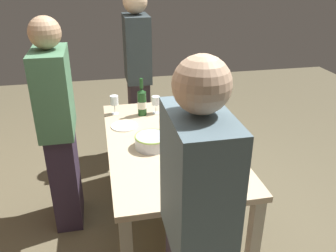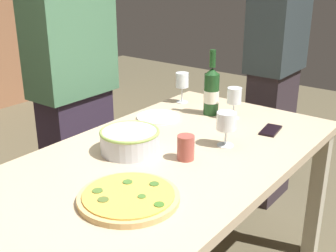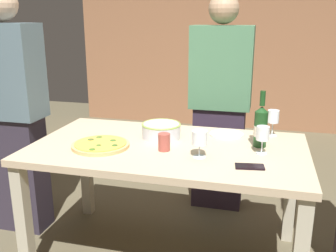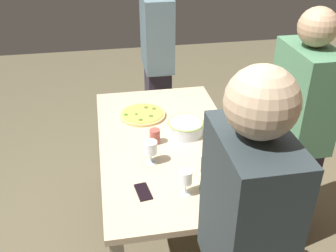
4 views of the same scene
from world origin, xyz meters
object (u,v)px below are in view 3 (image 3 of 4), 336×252
Objects in this scene: dining_table at (168,160)px; cup_amber at (164,142)px; cell_phone at (250,167)px; wine_glass_near_pizza at (263,134)px; person_guest_left at (13,114)px; serving_bowl at (161,130)px; side_plate at (226,134)px; wine_glass_far_left at (200,139)px; pizza at (101,145)px; person_guest_right at (220,105)px; wine_bottle at (261,126)px; wine_glass_by_bottle at (273,118)px.

dining_table is 16.09× the size of cup_amber.
cup_amber is 0.69× the size of cell_phone.
person_guest_left reaches higher than wine_glass_near_pizza.
person_guest_left reaches higher than dining_table.
serving_bowl is at bearing 7.08° from person_guest_left.
cup_amber reaches higher than side_plate.
pizza is at bearing 177.94° from wine_glass_far_left.
wine_glass_far_left is 0.30m from cell_phone.
serving_bowl is 0.67m from cell_phone.
side_plate is 0.13× the size of person_guest_right.
person_guest_right is at bearing 115.11° from wine_bottle.
wine_bottle is 1.53× the size of side_plate.
person_guest_left is at bearing -178.15° from serving_bowl.
wine_glass_near_pizza is 0.86m from person_guest_right.
person_guest_right is at bearing 57.76° from pizza.
pizza is at bearing -138.75° from serving_bowl.
person_guest_right is at bearing 131.29° from wine_glass_by_bottle.
wine_glass_far_left is at bearing 64.85° from cell_phone.
pizza is 0.38m from cup_amber.
wine_bottle is 0.20× the size of person_guest_left.
cup_amber is at bearing -128.71° from side_plate.
dining_table is 4.77× the size of pizza.
person_guest_left is at bearing -172.18° from side_plate.
side_plate is at bearing 51.29° from cup_amber.
wine_bottle is 0.74m from person_guest_right.
wine_glass_near_pizza is 0.54m from cup_amber.
person_guest_left is (-0.74, 0.23, 0.09)m from pizza.
wine_bottle is 0.37m from cell_phone.
side_plate is at bearing 31.61° from pizza.
pizza is at bearing -172.36° from wine_glass_near_pizza.
cup_amber is 0.91m from person_guest_right.
side_plate is at bearing 126.93° from wine_glass_near_pizza.
person_guest_right reaches higher than wine_glass_far_left.
serving_bowl is 0.42m from side_plate.
wine_glass_near_pizza is at bearing 23.81° from wine_glass_far_left.
pizza is 1.55× the size of side_plate.
cell_phone is at bearing -6.84° from pizza.
serving_bowl is 0.63m from wine_glass_near_pizza.
cup_amber is at bearing -70.14° from serving_bowl.
pizza is 3.37× the size of cup_amber.
wine_glass_far_left is at bearing -2.06° from pizza.
wine_glass_by_bottle is at bearing 18.09° from serving_bowl.
cup_amber is 0.46× the size of side_plate.
wine_glass_by_bottle reaches higher than cell_phone.
wine_glass_near_pizza is 1.66m from person_guest_left.
serving_bowl is 1.70× the size of cell_phone.
dining_table is 0.72m from wine_glass_by_bottle.
serving_bowl is at bearing 136.06° from wine_glass_far_left.
serving_bowl is at bearing 167.46° from wine_glass_near_pizza.
serving_bowl reaches higher than cell_phone.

